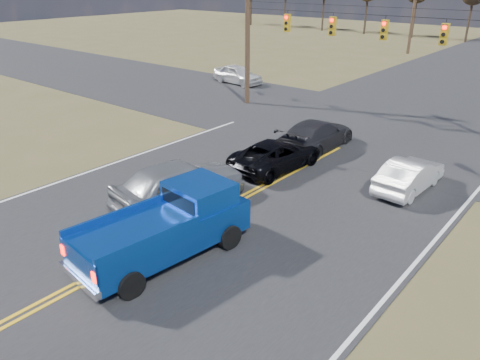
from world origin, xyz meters
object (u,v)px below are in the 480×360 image
Objects in this scene: pickup_truck at (168,227)px; white_car_queue at (409,175)px; silver_suv at (179,183)px; black_suv at (277,154)px; dgrey_car_queue at (316,135)px; cross_car_west at (238,74)px.

white_car_queue is (3.77, 9.31, -0.35)m from pickup_truck.
silver_suv reaches higher than black_suv.
silver_suv is at bearing 84.75° from dgrey_car_queue.
pickup_truck is 24.81m from cross_car_west.
cross_car_west is (-12.66, 9.11, 0.01)m from dgrey_car_queue.
pickup_truck is 3.49m from silver_suv.
white_car_queue is 5.71m from dgrey_car_queue.
cross_car_west is at bearing -28.96° from white_car_queue.
pickup_truck is 11.30m from dgrey_car_queue.
dgrey_car_queue reaches higher than white_car_queue.
cross_car_west is at bearing -39.86° from black_suv.
white_car_queue is at bearing -160.13° from black_suv.
pickup_truck is at bearing 106.35° from black_suv.
pickup_truck reaches higher than black_suv.
black_suv is 1.18× the size of white_car_queue.
dgrey_car_queue is (0.00, 3.34, 0.07)m from black_suv.
pickup_truck is at bearing 70.31° from white_car_queue.
black_suv is at bearing 89.25° from dgrey_car_queue.
pickup_truck is 1.45× the size of white_car_queue.
pickup_truck reaches higher than white_car_queue.
cross_car_west reaches higher than black_suv.
silver_suv is 1.05× the size of dgrey_car_queue.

